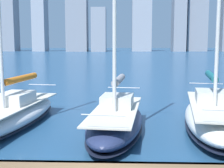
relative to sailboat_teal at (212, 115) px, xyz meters
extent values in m
cube|color=#473828|center=(4.89, 5.61, -0.18)|extent=(28.00, 0.16, 0.10)
cube|color=gray|center=(-35.60, -160.37, 15.99)|extent=(10.73, 10.12, 33.43)
cube|color=#989DA7|center=(-5.72, -156.79, 16.45)|extent=(10.28, 8.80, 34.35)
cube|color=#8D929C|center=(16.69, -147.03, 10.37)|extent=(7.41, 7.89, 22.19)
cube|color=gray|center=(28.34, -150.95, 21.01)|extent=(10.84, 9.36, 43.47)
cube|color=#9A9FA9|center=(48.96, -154.88, 15.43)|extent=(6.74, 10.28, 32.31)
cube|color=gray|center=(67.21, -156.51, 18.19)|extent=(9.71, 9.80, 37.84)
ellipsoid|color=white|center=(0.01, 0.03, -0.13)|extent=(3.76, 8.45, 1.19)
ellipsoid|color=black|center=(0.01, 0.03, -0.46)|extent=(3.77, 8.49, 0.10)
cube|color=beige|center=(0.01, 0.03, 0.49)|extent=(3.16, 7.41, 0.06)
cube|color=silver|center=(-0.08, -0.45, 0.79)|extent=(1.74, 2.01, 0.55)
cylinder|color=silver|center=(-0.18, -1.05, 1.57)|extent=(0.68, 3.40, 0.12)
cylinder|color=#19606B|center=(-0.18, -1.05, 1.69)|extent=(0.84, 3.16, 0.32)
cylinder|color=silver|center=(-0.60, -3.59, 1.01)|extent=(1.81, 0.34, 0.04)
ellipsoid|color=navy|center=(4.43, 0.79, -0.19)|extent=(3.03, 7.45, 1.08)
ellipsoid|color=black|center=(4.43, 0.79, -0.48)|extent=(3.04, 7.49, 0.10)
cube|color=beige|center=(4.43, 0.79, 0.38)|extent=(2.53, 6.54, 0.06)
cube|color=silver|center=(4.38, 0.36, 0.69)|extent=(1.52, 1.73, 0.55)
cylinder|color=silver|center=(4.32, -0.18, 1.46)|extent=(0.44, 3.04, 0.12)
cylinder|color=gray|center=(4.32, -0.18, 1.58)|extent=(0.62, 2.82, 0.32)
cylinder|color=silver|center=(4.78, 4.11, 0.90)|extent=(1.47, 0.20, 0.04)
cylinder|color=silver|center=(4.08, -2.45, 0.90)|extent=(1.70, 0.22, 0.04)
ellipsoid|color=white|center=(9.52, -0.30, -0.24)|extent=(3.37, 9.25, 0.97)
ellipsoid|color=black|center=(9.52, -0.30, -0.51)|extent=(3.39, 9.30, 0.10)
cube|color=beige|center=(9.52, -0.30, 0.28)|extent=(2.83, 8.13, 0.06)
cube|color=silver|center=(9.45, -0.84, 0.58)|extent=(1.61, 2.14, 0.55)
cylinder|color=silver|center=(9.37, -1.51, 1.36)|extent=(0.58, 3.78, 0.12)
cylinder|color=orange|center=(9.37, -1.51, 1.48)|extent=(0.74, 3.51, 0.32)
cylinder|color=silver|center=(9.02, -4.34, 0.80)|extent=(1.71, 0.25, 0.04)
camera|label=1|loc=(4.12, 14.19, 3.25)|focal=50.00mm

